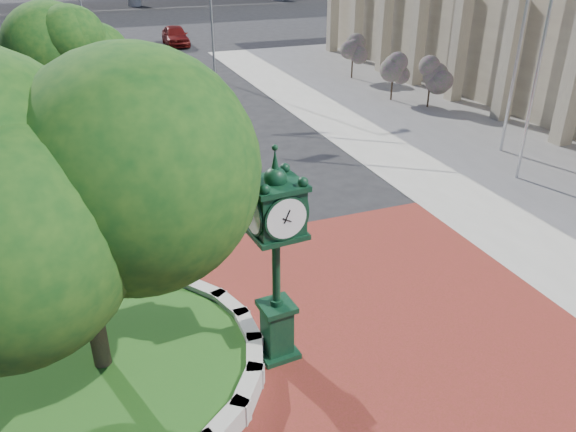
# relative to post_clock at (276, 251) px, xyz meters

# --- Properties ---
(ground) EXTENTS (200.00, 200.00, 0.00)m
(ground) POSITION_rel_post_clock_xyz_m (1.32, 0.66, -2.70)
(ground) COLOR black
(ground) RESTS_ON ground
(plaza) EXTENTS (12.00, 12.00, 0.04)m
(plaza) POSITION_rel_post_clock_xyz_m (1.32, -0.34, -2.68)
(plaza) COLOR maroon
(plaza) RESTS_ON ground
(sidewalk) EXTENTS (20.00, 50.00, 0.04)m
(sidewalk) POSITION_rel_post_clock_xyz_m (17.32, 10.66, -2.68)
(sidewalk) COLOR #9E9B93
(sidewalk) RESTS_ON ground
(planter_wall) EXTENTS (2.96, 6.77, 0.54)m
(planter_wall) POSITION_rel_post_clock_xyz_m (-1.39, 0.66, -2.43)
(planter_wall) COLOR #9E9B93
(planter_wall) RESTS_ON ground
(grass_bed) EXTENTS (6.10, 6.10, 0.40)m
(grass_bed) POSITION_rel_post_clock_xyz_m (-3.68, 0.66, -2.50)
(grass_bed) COLOR #144615
(grass_bed) RESTS_ON ground
(tree_planter) EXTENTS (5.20, 5.20, 6.33)m
(tree_planter) POSITION_rel_post_clock_xyz_m (-3.68, 0.66, 1.02)
(tree_planter) COLOR #38281C
(tree_planter) RESTS_ON ground
(tree_street) EXTENTS (4.40, 4.40, 5.45)m
(tree_street) POSITION_rel_post_clock_xyz_m (-2.68, 18.66, 0.54)
(tree_street) COLOR #38281C
(tree_street) RESTS_ON ground
(post_clock) EXTENTS (1.10, 1.10, 4.92)m
(post_clock) POSITION_rel_post_clock_xyz_m (0.00, 0.00, 0.00)
(post_clock) COLOR black
(post_clock) RESTS_ON ground
(parked_car) EXTENTS (2.20, 4.92, 1.64)m
(parked_car) POSITION_rel_post_clock_xyz_m (5.61, 39.83, -1.88)
(parked_car) COLOR #540D0C
(parked_car) RESTS_ON ground
(flagpole_a) EXTENTS (1.59, 0.36, 10.30)m
(flagpole_a) POSITION_rel_post_clock_xyz_m (12.20, 6.18, 2.58)
(flagpole_a) COLOR silver
(flagpole_a) RESTS_ON ground
(flagpole_b) EXTENTS (1.76, 0.38, 11.36)m
(flagpole_b) POSITION_rel_post_clock_xyz_m (13.70, 8.85, 3.12)
(flagpole_b) COLOR silver
(flagpole_b) RESTS_ON ground
(street_lamp_near) EXTENTS (1.84, 0.23, 8.19)m
(street_lamp_near) POSITION_rel_post_clock_xyz_m (5.69, 26.41, 2.10)
(street_lamp_near) COLOR slate
(street_lamp_near) RESTS_ON ground
(shrub_near) EXTENTS (1.20, 1.20, 2.20)m
(shrub_near) POSITION_rel_post_clock_xyz_m (14.64, 15.87, -1.11)
(shrub_near) COLOR #38281C
(shrub_near) RESTS_ON ground
(shrub_mid) EXTENTS (1.20, 1.20, 2.20)m
(shrub_mid) POSITION_rel_post_clock_xyz_m (13.55, 17.89, -1.11)
(shrub_mid) COLOR #38281C
(shrub_mid) RESTS_ON ground
(shrub_far) EXTENTS (1.20, 1.20, 2.20)m
(shrub_far) POSITION_rel_post_clock_xyz_m (13.95, 23.56, -1.11)
(shrub_far) COLOR #38281C
(shrub_far) RESTS_ON ground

